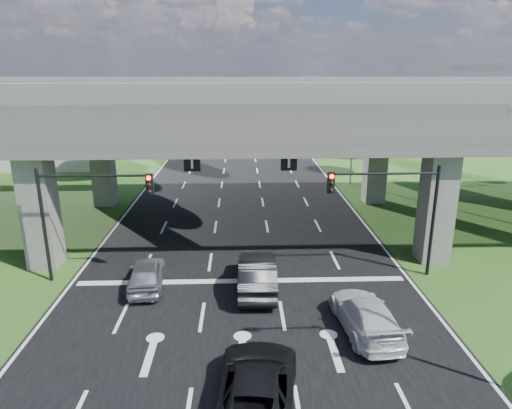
{
  "coord_description": "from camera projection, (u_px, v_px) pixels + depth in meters",
  "views": [
    {
      "loc": [
        -0.02,
        -18.15,
        10.72
      ],
      "look_at": [
        0.91,
        8.43,
        2.71
      ],
      "focal_mm": 32.0,
      "sensor_mm": 36.0,
      "label": 1
    }
  ],
  "objects": [
    {
      "name": "car_silver",
      "position": [
        147.0,
        274.0,
        22.96
      ],
      "size": [
        2.07,
        4.37,
        1.44
      ],
      "primitive_type": "imported",
      "rotation": [
        0.0,
        0.0,
        3.23
      ],
      "color": "#B5B7BE",
      "rests_on": "road"
    },
    {
      "name": "signal_right",
      "position": [
        394.0,
        201.0,
        23.29
      ],
      "size": [
        5.76,
        0.54,
        6.0
      ],
      "color": "black",
      "rests_on": "ground"
    },
    {
      "name": "overpass",
      "position": [
        240.0,
        112.0,
        29.66
      ],
      "size": [
        80.0,
        15.0,
        10.0
      ],
      "color": "#3B3936",
      "rests_on": "ground"
    },
    {
      "name": "warehouse",
      "position": [
        15.0,
        146.0,
        52.51
      ],
      "size": [
        20.0,
        10.0,
        4.0
      ],
      "primitive_type": "cube",
      "color": "#9E9E99",
      "rests_on": "ground"
    },
    {
      "name": "tree_right_near",
      "position": [
        368.0,
        131.0,
        46.4
      ],
      "size": [
        4.2,
        4.2,
        7.28
      ],
      "color": "black",
      "rests_on": "ground"
    },
    {
      "name": "tree_left_far",
      "position": [
        140.0,
        113.0,
        58.74
      ],
      "size": [
        4.8,
        4.8,
        8.32
      ],
      "color": "black",
      "rests_on": "ground"
    },
    {
      "name": "tree_right_mid",
      "position": [
        375.0,
        125.0,
        54.25
      ],
      "size": [
        3.91,
        3.9,
        6.76
      ],
      "color": "black",
      "rests_on": "ground"
    },
    {
      "name": "tree_left_mid",
      "position": [
        89.0,
        128.0,
        51.23
      ],
      "size": [
        3.91,
        3.9,
        6.76
      ],
      "color": "black",
      "rests_on": "ground"
    },
    {
      "name": "streetlight_far",
      "position": [
        349.0,
        122.0,
        42.08
      ],
      "size": [
        3.38,
        0.25,
        10.0
      ],
      "color": "gray",
      "rests_on": "ground"
    },
    {
      "name": "ground",
      "position": [
        242.0,
        316.0,
        20.46
      ],
      "size": [
        160.0,
        160.0,
        0.0
      ],
      "primitive_type": "plane",
      "color": "#274F19",
      "rests_on": "ground"
    },
    {
      "name": "car_trailing",
      "position": [
        257.0,
        387.0,
        14.73
      ],
      "size": [
        3.15,
        5.81,
        1.55
      ],
      "primitive_type": "imported",
      "rotation": [
        0.0,
        0.0,
        3.03
      ],
      "color": "black",
      "rests_on": "road"
    },
    {
      "name": "tree_left_near",
      "position": [
        94.0,
        132.0,
        43.49
      ],
      "size": [
        4.5,
        4.5,
        7.8
      ],
      "color": "black",
      "rests_on": "ground"
    },
    {
      "name": "signal_left",
      "position": [
        85.0,
        204.0,
        22.77
      ],
      "size": [
        5.76,
        0.54,
        6.0
      ],
      "color": "black",
      "rests_on": "ground"
    },
    {
      "name": "streetlight_beyond",
      "position": [
        320.0,
        108.0,
        57.39
      ],
      "size": [
        3.38,
        0.25,
        10.0
      ],
      "color": "gray",
      "rests_on": "ground"
    },
    {
      "name": "road",
      "position": [
        241.0,
        237.0,
        30.03
      ],
      "size": [
        18.0,
        120.0,
        0.03
      ],
      "primitive_type": "cube",
      "color": "black",
      "rests_on": "ground"
    },
    {
      "name": "tree_right_far",
      "position": [
        329.0,
        113.0,
        61.58
      ],
      "size": [
        4.5,
        4.5,
        7.8
      ],
      "color": "black",
      "rests_on": "ground"
    },
    {
      "name": "car_dark",
      "position": [
        257.0,
        273.0,
        22.68
      ],
      "size": [
        1.94,
        5.27,
        1.72
      ],
      "primitive_type": "imported",
      "rotation": [
        0.0,
        0.0,
        3.12
      ],
      "color": "black",
      "rests_on": "road"
    },
    {
      "name": "car_white",
      "position": [
        365.0,
        315.0,
        19.13
      ],
      "size": [
        2.48,
        5.18,
        1.46
      ],
      "primitive_type": "imported",
      "rotation": [
        0.0,
        0.0,
        3.23
      ],
      "color": "silver",
      "rests_on": "road"
    }
  ]
}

